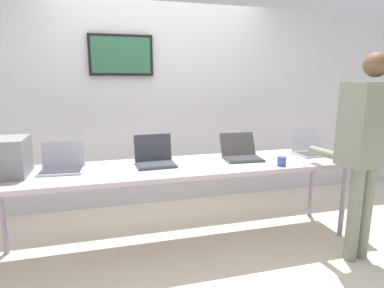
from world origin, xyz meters
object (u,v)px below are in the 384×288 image
object	(u,v)px
equipment_box	(4,157)
laptop_station_0	(62,165)
workbench	(182,170)
laptop_station_1	(155,158)
coffee_mug	(282,161)
person	(367,139)
laptop_station_2	(241,153)
laptop_station_3	(311,148)

from	to	relation	value
equipment_box	laptop_station_0	distance (m)	0.44
workbench	laptop_station_1	xyz separation A→B (m)	(-0.23, 0.09, 0.11)
workbench	laptop_station_0	size ratio (longest dim) A/B	9.03
equipment_box	coffee_mug	bearing A→B (deg)	-7.59
person	laptop_station_2	bearing A→B (deg)	138.19
laptop_station_1	equipment_box	bearing A→B (deg)	-178.68
laptop_station_0	coffee_mug	distance (m)	1.92
workbench	coffee_mug	xyz separation A→B (m)	(0.87, -0.25, 0.09)
laptop_station_0	laptop_station_3	distance (m)	2.43
equipment_box	coffee_mug	xyz separation A→B (m)	(2.31, -0.31, -0.11)
laptop_station_2	coffee_mug	size ratio (longest dim) A/B	4.44
workbench	coffee_mug	bearing A→B (deg)	-16.09
laptop_station_2	laptop_station_3	world-z (taller)	laptop_station_3
laptop_station_0	person	distance (m)	2.54
workbench	laptop_station_0	distance (m)	1.03
equipment_box	laptop_station_2	bearing A→B (deg)	0.85
laptop_station_3	person	distance (m)	0.75
laptop_station_3	workbench	bearing A→B (deg)	-176.09
laptop_station_0	laptop_station_2	distance (m)	1.64
laptop_station_3	person	size ratio (longest dim) A/B	0.21
person	coffee_mug	distance (m)	0.71
laptop_station_2	person	xyz separation A→B (m)	(0.79, -0.71, 0.23)
laptop_station_3	coffee_mug	distance (m)	0.64
laptop_station_0	coffee_mug	size ratio (longest dim) A/B	4.38
equipment_box	person	bearing A→B (deg)	-13.38
workbench	person	distance (m)	1.58
equipment_box	workbench	bearing A→B (deg)	-2.30
coffee_mug	equipment_box	bearing A→B (deg)	172.41
workbench	laptop_station_0	xyz separation A→B (m)	(-1.02, 0.08, 0.10)
equipment_box	laptop_station_3	bearing A→B (deg)	0.77
equipment_box	coffee_mug	distance (m)	2.33
laptop_station_0	coffee_mug	xyz separation A→B (m)	(1.89, -0.33, -0.01)
workbench	coffee_mug	size ratio (longest dim) A/B	39.55
laptop_station_1	laptop_station_3	distance (m)	1.64
equipment_box	laptop_station_2	xyz separation A→B (m)	(2.06, 0.03, -0.10)
person	workbench	bearing A→B (deg)	156.27
laptop_station_2	person	world-z (taller)	person
laptop_station_2	laptop_station_3	size ratio (longest dim) A/B	1.02
laptop_station_0	person	xyz separation A→B (m)	(2.43, -0.71, 0.23)
person	laptop_station_3	bearing A→B (deg)	90.33
laptop_station_0	laptop_station_1	bearing A→B (deg)	0.11
laptop_station_1	laptop_station_3	xyz separation A→B (m)	(1.64, 0.01, -0.00)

